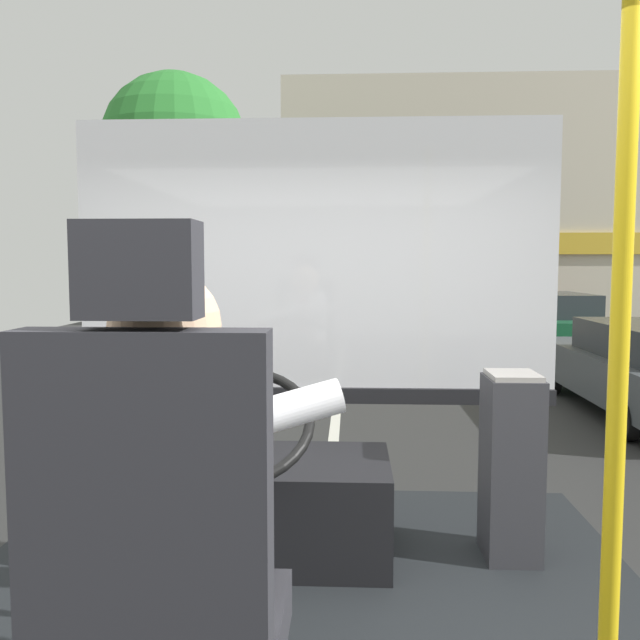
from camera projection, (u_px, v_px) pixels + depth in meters
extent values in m
cube|color=#2C2C2C|center=(339.00, 385.00, 10.73)|extent=(18.00, 44.00, 0.05)
cube|color=silver|center=(339.00, 383.00, 10.73)|extent=(0.12, 39.60, 0.00)
cube|color=#28282D|center=(144.00, 503.00, 1.24)|extent=(0.48, 0.10, 0.66)
cube|color=#28282D|center=(139.00, 270.00, 1.20)|extent=(0.22, 0.10, 0.18)
cylinder|color=#332D28|center=(227.00, 555.00, 1.57)|extent=(0.17, 0.44, 0.17)
cylinder|color=#332D28|center=(149.00, 554.00, 1.57)|extent=(0.17, 0.44, 0.17)
cylinder|color=silver|center=(168.00, 502.00, 1.40)|extent=(0.36, 0.36, 0.55)
cube|color=maroon|center=(189.00, 448.00, 1.58)|extent=(0.06, 0.01, 0.34)
sphere|color=tan|center=(165.00, 326.00, 1.37)|extent=(0.24, 0.24, 0.24)
cylinder|color=silver|center=(241.00, 423.00, 1.63)|extent=(0.53, 0.20, 0.21)
cylinder|color=silver|center=(149.00, 422.00, 1.64)|extent=(0.53, 0.20, 0.21)
cube|color=black|center=(256.00, 506.00, 2.72)|extent=(1.10, 0.56, 0.40)
cylinder|color=black|center=(240.00, 465.00, 2.30)|extent=(0.07, 0.28, 0.39)
torus|color=black|center=(233.00, 424.00, 2.18)|extent=(0.54, 0.48, 0.32)
cylinder|color=black|center=(233.00, 424.00, 2.18)|extent=(0.15, 0.14, 0.11)
cylinder|color=gold|center=(620.00, 324.00, 1.47)|extent=(0.04, 0.04, 2.13)
cube|color=#333338|center=(511.00, 468.00, 2.67)|extent=(0.21, 0.26, 0.74)
cube|color=#9E9993|center=(513.00, 375.00, 2.64)|extent=(0.19, 0.24, 0.02)
cube|color=silver|center=(315.00, 255.00, 3.42)|extent=(2.50, 0.01, 1.40)
cube|color=black|center=(315.00, 395.00, 3.48)|extent=(2.50, 0.08, 0.08)
cylinder|color=#4C3828|center=(178.00, 276.00, 13.87)|extent=(0.34, 0.34, 3.40)
sphere|color=#2A792D|center=(175.00, 147.00, 13.64)|extent=(3.03, 3.03, 3.03)
cube|color=#BCB29E|center=(492.00, 212.00, 21.10)|extent=(13.05, 5.62, 7.24)
cube|color=gold|center=(513.00, 244.00, 18.33)|extent=(12.53, 0.12, 0.60)
cylinder|color=black|center=(553.00, 379.00, 9.90)|extent=(0.14, 0.45, 0.45)
cylinder|color=black|center=(627.00, 420.00, 7.25)|extent=(0.14, 0.45, 0.45)
cube|color=#195633|center=(546.00, 329.00, 13.99)|extent=(1.71, 4.16, 0.62)
cube|color=#282D33|center=(550.00, 304.00, 13.69)|extent=(1.40, 2.29, 0.47)
cylinder|color=black|center=(564.00, 337.00, 15.26)|extent=(0.14, 0.51, 0.51)
cylinder|color=black|center=(494.00, 337.00, 15.34)|extent=(0.14, 0.51, 0.51)
cylinder|color=black|center=(608.00, 352.00, 12.69)|extent=(0.14, 0.51, 0.51)
cylinder|color=black|center=(523.00, 351.00, 12.77)|extent=(0.14, 0.51, 0.51)
cube|color=maroon|center=(487.00, 310.00, 19.60)|extent=(1.71, 3.93, 0.63)
cube|color=#282D33|center=(489.00, 292.00, 19.32)|extent=(1.40, 2.16, 0.48)
cylinder|color=black|center=(505.00, 318.00, 20.80)|extent=(0.14, 0.52, 0.52)
cylinder|color=black|center=(453.00, 317.00, 20.88)|extent=(0.14, 0.52, 0.52)
cylinder|color=black|center=(525.00, 325.00, 18.38)|extent=(0.14, 0.52, 0.52)
cylinder|color=black|center=(466.00, 324.00, 18.45)|extent=(0.14, 0.52, 0.52)
cube|color=silver|center=(454.00, 300.00, 25.58)|extent=(1.91, 4.21, 0.62)
cube|color=#282D33|center=(455.00, 286.00, 25.28)|extent=(1.56, 2.31, 0.47)
cylinder|color=black|center=(471.00, 306.00, 26.86)|extent=(0.14, 0.51, 0.51)
cylinder|color=black|center=(427.00, 306.00, 26.95)|extent=(0.14, 0.51, 0.51)
cylinder|color=black|center=(484.00, 310.00, 24.26)|extent=(0.14, 0.51, 0.51)
cylinder|color=black|center=(435.00, 310.00, 24.35)|extent=(0.14, 0.51, 0.51)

